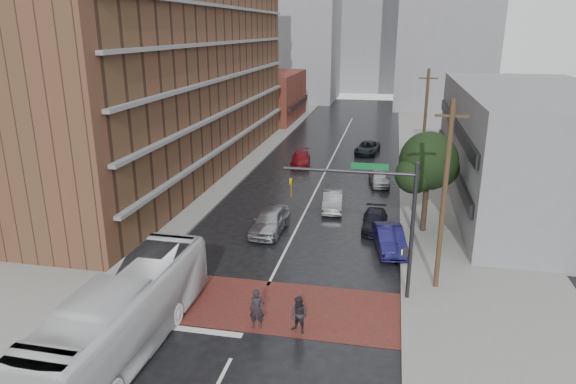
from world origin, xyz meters
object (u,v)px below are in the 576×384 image
Objects in this scene: car_travel_a at (270,221)px; car_travel_b at (333,201)px; suv_travel at (367,148)px; car_parked_far at (379,178)px; pedestrian_b at (299,315)px; transit_bus at (124,315)px; car_parked_mid at (375,221)px; car_parked_near at (389,239)px; car_travel_c at (301,159)px; pedestrian_a at (257,309)px.

car_travel_a is 6.42m from car_travel_b.
car_parked_far is (1.65, -11.77, 0.01)m from suv_travel.
pedestrian_b reaches higher than suv_travel.
transit_bus is 20.61m from car_travel_b.
car_travel_b is at bearing 134.39° from car_parked_mid.
car_parked_near is (4.34, -6.75, 0.07)m from car_travel_b.
car_travel_a is at bearing -93.87° from suv_travel.
car_travel_b is at bearing 116.01° from pedestrian_b.
car_travel_b is (-0.48, 16.78, -0.19)m from pedestrian_b.
car_travel_a is at bearing -126.92° from car_parked_far.
car_parked_mid is at bearing 18.06° from car_travel_a.
transit_bus is at bearing -99.87° from car_travel_c.
car_travel_a is 1.23× the size of car_parked_far.
car_parked_near is (3.86, 10.02, -0.13)m from pedestrian_b.
pedestrian_b reaches higher than car_parked_mid.
car_parked_mid is (6.94, 1.92, -0.23)m from car_travel_a.
car_parked_mid is at bearing 59.59° from transit_bus.
car_parked_far is at bearing 61.13° from car_travel_b.
transit_bus is 6.81× the size of pedestrian_b.
suv_travel is 1.21× the size of car_parked_far.
car_travel_c reaches higher than car_parked_mid.
car_travel_c is 8.97m from suv_travel.
pedestrian_b is 0.45× the size of car_parked_far.
pedestrian_b reaches higher than car_travel_c.
car_travel_b is (6.53, 19.53, -0.98)m from transit_bus.
car_travel_a is at bearing -93.15° from car_travel_c.
car_parked_far reaches higher than car_travel_c.
pedestrian_b reaches higher than car_parked_far.
car_parked_far is (4.71, 24.12, -0.28)m from pedestrian_a.
car_travel_b reaches higher than car_parked_far.
car_travel_b reaches higher than car_travel_c.
pedestrian_a is 0.42× the size of car_parked_near.
car_travel_c is at bearing 96.20° from car_travel_a.
car_travel_b is 13.61m from car_travel_c.
car_travel_c is 1.15× the size of car_parked_far.
car_travel_a is 1.01× the size of suv_travel.
car_travel_c is 18.05m from car_parked_mid.
pedestrian_b is at bearing -121.44° from car_parked_near.
transit_bus is 32.35m from car_travel_c.
car_travel_c is (-4.75, 12.76, -0.03)m from car_travel_b.
car_parked_near is 3.52m from car_parked_mid.
car_travel_c is (-1.13, 18.06, -0.17)m from car_travel_a.
transit_bus is at bearing -121.46° from car_parked_mid.
suv_travel is (1.58, 19.11, -0.02)m from car_travel_b.
car_travel_a reaches higher than car_parked_mid.
car_parked_mid is at bearing 59.08° from pedestrian_a.
pedestrian_a is 0.46× the size of car_parked_mid.
car_travel_b is 4.74m from car_parked_mid.
car_travel_c is at bearing 87.83° from transit_bus.
transit_bus is 2.50× the size of suv_travel.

